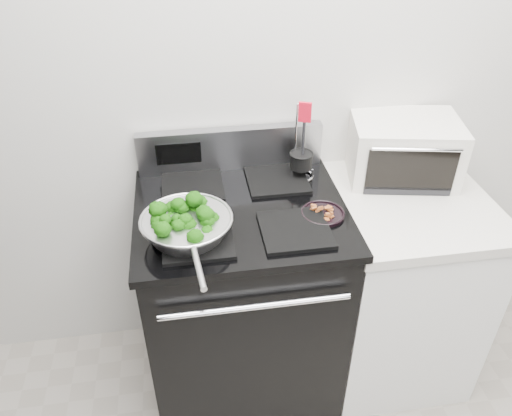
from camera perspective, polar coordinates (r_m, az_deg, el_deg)
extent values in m
cube|color=beige|center=(2.03, 5.45, 15.61)|extent=(4.00, 0.02, 2.70)
cube|color=black|center=(2.18, -1.53, -10.65)|extent=(0.76, 0.66, 0.92)
cube|color=black|center=(1.87, -1.75, -0.40)|extent=(0.79, 0.69, 0.03)
cube|color=#99999E|center=(2.07, -2.93, 6.79)|extent=(0.76, 0.05, 0.18)
cube|color=black|center=(1.71, -6.67, -3.56)|extent=(0.24, 0.24, 0.01)
cube|color=black|center=(1.75, 4.51, -2.49)|extent=(0.24, 0.24, 0.01)
cube|color=black|center=(1.99, -7.28, 2.47)|extent=(0.24, 0.24, 0.01)
cube|color=black|center=(2.02, 2.38, 3.29)|extent=(0.24, 0.24, 0.01)
cube|color=white|center=(2.35, 15.45, -8.75)|extent=(0.60, 0.66, 0.88)
cube|color=beige|center=(2.07, 17.39, 0.54)|extent=(0.62, 0.68, 0.04)
torus|color=silver|center=(1.69, -7.97, -1.22)|extent=(0.32, 0.32, 0.01)
cylinder|color=silver|center=(1.50, -6.60, -6.80)|extent=(0.04, 0.19, 0.02)
cylinder|color=black|center=(1.84, 7.62, -0.70)|extent=(0.16, 0.16, 0.01)
cylinder|color=black|center=(2.02, 5.19, 5.42)|extent=(0.09, 0.09, 0.06)
cylinder|color=black|center=(1.98, 5.30, 7.35)|extent=(0.02, 0.02, 0.20)
cube|color=red|center=(1.92, 5.52, 11.01)|extent=(0.05, 0.03, 0.08)
cube|color=silver|center=(2.15, 16.43, 6.57)|extent=(0.48, 0.40, 0.25)
cube|color=black|center=(2.03, 18.15, 4.11)|extent=(0.34, 0.07, 0.17)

